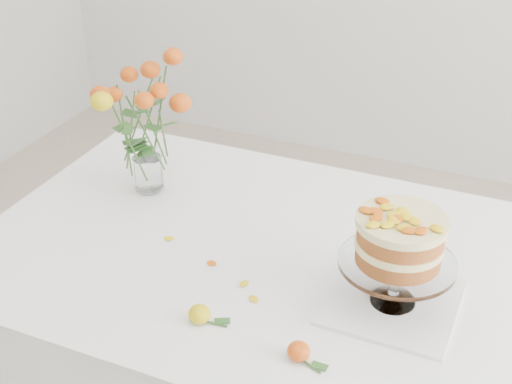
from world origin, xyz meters
TOP-DOWN VIEW (x-y plane):
  - table at (0.00, 0.00)m, footprint 1.43×0.93m
  - napkin at (0.29, -0.08)m, footprint 0.27×0.27m
  - cake_stand at (0.29, -0.08)m, footprint 0.24×0.24m
  - rose_vase at (-0.43, 0.14)m, footprint 0.31×0.31m
  - loose_rose_near at (-0.05, -0.29)m, footprint 0.08×0.05m
  - loose_rose_far at (0.17, -0.31)m, footprint 0.08×0.05m
  - stray_petal_a at (-0.12, -0.10)m, footprint 0.03×0.02m
  - stray_petal_b at (-0.02, -0.14)m, footprint 0.03×0.02m
  - stray_petal_c at (0.02, -0.18)m, footprint 0.03×0.02m
  - stray_petal_d at (-0.26, -0.05)m, footprint 0.03×0.02m

SIDE VIEW (x-z plane):
  - table at x=0.00m, z-range 0.30..1.05m
  - stray_petal_a at x=-0.12m, z-range 0.76..0.76m
  - stray_petal_b at x=-0.02m, z-range 0.76..0.76m
  - stray_petal_c at x=0.02m, z-range 0.76..0.76m
  - stray_petal_d at x=-0.26m, z-range 0.76..0.76m
  - napkin at x=0.29m, z-range 0.76..0.76m
  - loose_rose_far at x=0.17m, z-range 0.76..0.79m
  - loose_rose_near at x=-0.05m, z-range 0.76..0.80m
  - cake_stand at x=0.29m, z-range 0.80..1.02m
  - rose_vase at x=-0.43m, z-range 0.79..1.18m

